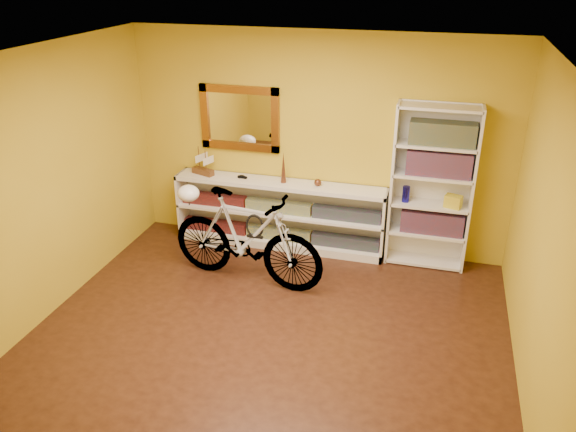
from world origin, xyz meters
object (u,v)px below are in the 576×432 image
(bookcase, at_px, (431,188))
(bicycle, at_px, (246,238))
(console_unit, at_px, (279,214))
(helmet, at_px, (188,193))

(bookcase, bearing_deg, bicycle, -153.28)
(console_unit, xyz_separation_m, bicycle, (-0.10, -0.92, 0.11))
(console_unit, relative_size, helmet, 10.65)
(helmet, bearing_deg, bookcase, 18.31)
(bookcase, xyz_separation_m, helmet, (-2.57, -0.85, -0.01))
(console_unit, height_order, bookcase, bookcase)
(console_unit, bearing_deg, bookcase, 0.81)
(bicycle, relative_size, helmet, 7.48)
(console_unit, bearing_deg, bicycle, -96.46)
(bicycle, bearing_deg, bookcase, -55.48)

